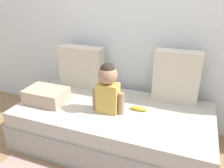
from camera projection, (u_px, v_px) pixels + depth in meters
ground_plane at (113, 143)px, 2.35m from camera, size 12.00×12.00×0.00m
back_wall at (134, 9)px, 2.35m from camera, size 5.11×0.10×2.56m
couch at (113, 126)px, 2.27m from camera, size 1.91×0.94×0.42m
throw_pillow_left at (82, 67)px, 2.57m from camera, size 0.50×0.16×0.46m
throw_pillow_right at (176, 77)px, 2.22m from camera, size 0.44×0.16×0.52m
toddler at (108, 86)px, 2.03m from camera, size 0.31×0.18×0.48m
banana at (139, 109)px, 2.13m from camera, size 0.17×0.04×0.04m
folded_blanket at (46, 95)px, 2.27m from camera, size 0.40×0.28×0.14m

